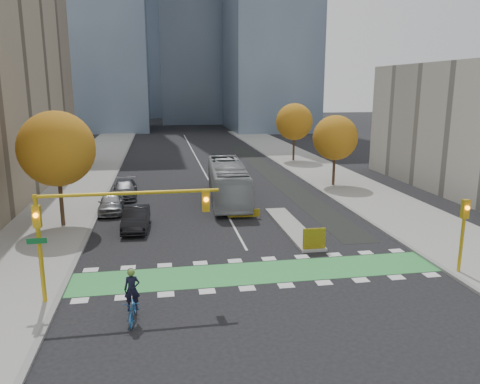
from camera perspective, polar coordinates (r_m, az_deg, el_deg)
name	(u,v)px	position (r m, az deg, el deg)	size (l,w,h in m)	color
ground	(265,284)	(24.28, 3.06, -11.11)	(300.00, 300.00, 0.00)	black
sidewalk_west	(63,201)	(43.58, -20.75, -0.98)	(7.00, 120.00, 0.15)	gray
sidewalk_east	(355,189)	(46.59, 13.87, 0.34)	(7.00, 120.00, 0.15)	gray
curb_west	(105,199)	(43.04, -16.17, -0.82)	(0.30, 120.00, 0.16)	gray
curb_east	(321,191)	(45.31, 9.81, 0.18)	(0.30, 120.00, 0.16)	gray
bike_crossing	(259,272)	(25.62, 2.31, -9.76)	(20.00, 3.00, 0.01)	green
centre_line	(198,161)	(62.60, -5.09, 3.72)	(0.15, 70.00, 0.01)	silver
bike_lane_paint	(271,173)	(54.02, 3.78, 2.30)	(2.50, 50.00, 0.01)	black
median_island	(292,227)	(33.38, 6.35, -4.26)	(1.60, 10.00, 0.16)	gray
hazard_board	(314,239)	(28.81, 9.03, -5.64)	(1.40, 0.12, 1.30)	yellow
tree_west	(57,149)	(34.59, -21.43, 4.92)	(5.20, 5.20, 8.22)	#332114
tree_east_near	(335,138)	(47.09, 11.53, 6.49)	(4.40, 4.40, 7.08)	#332114
tree_east_far	(294,122)	(62.31, 6.64, 8.50)	(4.80, 4.80, 7.65)	#332114
traffic_signal_west	(97,218)	(22.08, -17.02, -3.00)	(8.53, 0.56, 5.20)	#BF9914
traffic_signal_east	(464,225)	(27.15, 25.60, -3.64)	(0.35, 0.43, 4.10)	#BF9914
cyclist	(133,304)	(20.93, -12.94, -13.14)	(0.85, 2.10, 2.37)	#225C9C
bus	(228,181)	(40.67, -1.51, 1.29)	(2.89, 12.33, 3.44)	#9FA4A7
parked_car_a	(111,202)	(38.53, -15.44, -1.23)	(1.88, 4.67, 1.59)	gray
parked_car_b	(136,218)	(33.53, -12.57, -3.16)	(1.67, 4.78, 1.57)	black
parked_car_c	(125,189)	(43.32, -13.87, 0.34)	(2.14, 5.26, 1.53)	#4B4B50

